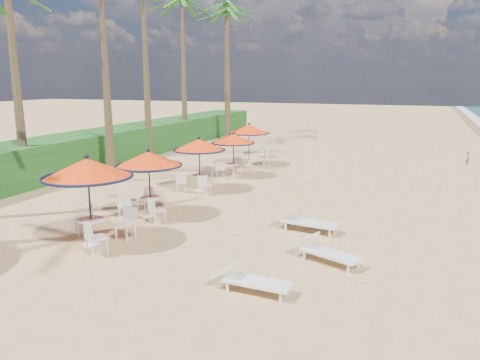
% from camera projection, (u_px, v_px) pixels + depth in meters
% --- Properties ---
extents(ground, '(160.00, 160.00, 0.00)m').
position_uv_depth(ground, '(267.00, 275.00, 11.33)').
color(ground, tan).
rests_on(ground, ground).
extents(scrub_hedge, '(3.00, 40.00, 1.80)m').
position_uv_depth(scrub_hedge, '(96.00, 148.00, 25.92)').
color(scrub_hedge, '#194716').
rests_on(scrub_hedge, ground).
extents(station_0, '(2.51, 2.51, 2.62)m').
position_uv_depth(station_0, '(90.00, 179.00, 13.02)').
color(station_0, black).
rests_on(station_0, ground).
extents(station_1, '(2.27, 2.27, 2.36)m').
position_uv_depth(station_1, '(148.00, 167.00, 15.74)').
color(station_1, black).
rests_on(station_1, ground).
extents(station_2, '(2.21, 2.26, 2.30)m').
position_uv_depth(station_2, '(199.00, 151.00, 19.52)').
color(station_2, black).
rests_on(station_2, ground).
extents(station_3, '(2.08, 2.08, 2.17)m').
position_uv_depth(station_3, '(232.00, 144.00, 22.45)').
color(station_3, black).
rests_on(station_3, ground).
extents(station_4, '(2.25, 2.25, 2.34)m').
position_uv_depth(station_4, '(251.00, 133.00, 25.35)').
color(station_4, black).
rests_on(station_4, ground).
extents(lounger_near, '(1.81, 0.66, 0.64)m').
position_uv_depth(lounger_near, '(250.00, 279.00, 10.37)').
color(lounger_near, white).
rests_on(lounger_near, ground).
extents(lounger_mid, '(1.94, 1.26, 0.67)m').
position_uv_depth(lounger_mid, '(324.00, 250.00, 12.06)').
color(lounger_mid, white).
rests_on(lounger_mid, ground).
extents(lounger_far, '(2.08, 0.89, 0.72)m').
position_uv_depth(lounger_far, '(304.00, 220.00, 14.55)').
color(lounger_far, white).
rests_on(lounger_far, ground).
extents(palm_5, '(5.00, 5.00, 10.11)m').
position_uv_depth(palm_5, '(182.00, 10.00, 31.85)').
color(palm_5, brown).
rests_on(palm_5, ground).
extents(palm_6, '(5.00, 5.00, 9.75)m').
position_uv_depth(palm_6, '(227.00, 20.00, 34.60)').
color(palm_6, brown).
rests_on(palm_6, ground).
extents(palm_7, '(5.00, 5.00, 10.86)m').
position_uv_depth(palm_7, '(226.00, 13.00, 38.41)').
color(palm_7, brown).
rests_on(palm_7, ground).
extents(person, '(0.25, 0.33, 0.82)m').
position_uv_depth(person, '(468.00, 158.00, 25.63)').
color(person, '#856143').
rests_on(person, ground).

